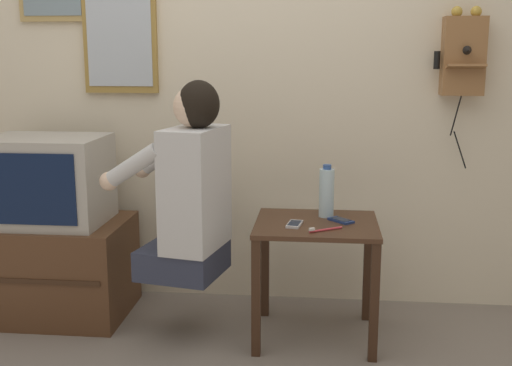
# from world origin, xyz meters

# --- Properties ---
(wall_back) EXTENTS (6.80, 0.05, 2.55)m
(wall_back) POSITION_xyz_m (0.00, 1.13, 1.27)
(wall_back) COLOR beige
(wall_back) RESTS_ON ground_plane
(side_table) EXTENTS (0.58, 0.51, 0.58)m
(side_table) POSITION_xyz_m (0.45, 0.61, 0.46)
(side_table) COLOR #422819
(side_table) RESTS_ON ground_plane
(person) EXTENTS (0.57, 0.49, 0.93)m
(person) POSITION_xyz_m (-0.14, 0.55, 0.74)
(person) COLOR #2D3347
(person) RESTS_ON ground_plane
(tv_stand) EXTENTS (0.76, 0.56, 0.50)m
(tv_stand) POSITION_xyz_m (-0.92, 0.76, 0.25)
(tv_stand) COLOR #51331E
(tv_stand) RESTS_ON ground_plane
(television) EXTENTS (0.59, 0.46, 0.44)m
(television) POSITION_xyz_m (-0.93, 0.74, 0.72)
(television) COLOR #ADA89E
(television) RESTS_ON tv_stand
(wall_phone_antique) EXTENTS (0.25, 0.19, 0.81)m
(wall_phone_antique) POSITION_xyz_m (1.17, 1.05, 1.35)
(wall_phone_antique) COLOR olive
(wall_mirror) EXTENTS (0.40, 0.03, 0.73)m
(wall_mirror) POSITION_xyz_m (-0.62, 1.09, 1.51)
(wall_mirror) COLOR olive
(cell_phone_held) EXTENTS (0.08, 0.13, 0.01)m
(cell_phone_held) POSITION_xyz_m (0.35, 0.55, 0.58)
(cell_phone_held) COLOR silver
(cell_phone_held) RESTS_ON side_table
(cell_phone_spare) EXTENTS (0.13, 0.13, 0.01)m
(cell_phone_spare) POSITION_xyz_m (0.57, 0.64, 0.58)
(cell_phone_spare) COLOR navy
(cell_phone_spare) RESTS_ON side_table
(water_bottle) EXTENTS (0.07, 0.07, 0.26)m
(water_bottle) POSITION_xyz_m (0.50, 0.73, 0.70)
(water_bottle) COLOR silver
(water_bottle) RESTS_ON side_table
(toothbrush) EXTENTS (0.15, 0.10, 0.02)m
(toothbrush) POSITION_xyz_m (0.48, 0.46, 0.58)
(toothbrush) COLOR #D83F4C
(toothbrush) RESTS_ON side_table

